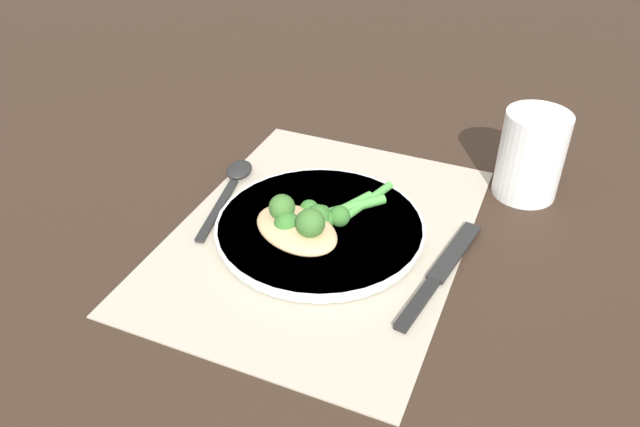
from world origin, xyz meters
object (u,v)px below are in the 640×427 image
object	(u,v)px
plate	(320,227)
broccoli_stalk_rear	(323,212)
chicken_fillet	(296,229)
broccoli_stalk_front	(345,212)
knife	(439,274)
spoon	(234,179)
water_glass	(531,155)
broccoli_stalk_right	(303,224)

from	to	relation	value
plate	broccoli_stalk_rear	distance (m)	0.02
chicken_fillet	broccoli_stalk_front	xyz separation A→B (m)	(-0.05, 0.04, -0.00)
broccoli_stalk_rear	chicken_fillet	bearing A→B (deg)	112.80
plate	knife	xyz separation A→B (m)	(0.02, 0.15, -0.01)
chicken_fillet	spoon	size ratio (longest dim) A/B	0.73
chicken_fillet	water_glass	distance (m)	0.32
broccoli_stalk_right	knife	size ratio (longest dim) A/B	0.63
spoon	knife	bearing A→B (deg)	-25.76
plate	water_glass	bearing A→B (deg)	131.93
broccoli_stalk_right	knife	bearing A→B (deg)	-152.36
broccoli_stalk_right	knife	distance (m)	0.17
broccoli_stalk_right	broccoli_stalk_front	size ratio (longest dim) A/B	1.13
spoon	broccoli_stalk_right	bearing A→B (deg)	-41.91
broccoli_stalk_right	broccoli_stalk_rear	xyz separation A→B (m)	(-0.03, 0.01, -0.00)
broccoli_stalk_front	chicken_fillet	bearing A→B (deg)	71.75
spoon	broccoli_stalk_front	bearing A→B (deg)	-23.51
spoon	water_glass	bearing A→B (deg)	8.73
broccoli_stalk_rear	water_glass	world-z (taller)	water_glass
water_glass	plate	bearing A→B (deg)	-48.07
plate	knife	distance (m)	0.15
broccoli_stalk_right	chicken_fillet	bearing A→B (deg)	96.65
plate	chicken_fillet	size ratio (longest dim) A/B	1.89
plate	chicken_fillet	distance (m)	0.04
plate	broccoli_stalk_front	distance (m)	0.04
plate	broccoli_stalk_right	world-z (taller)	broccoli_stalk_right
broccoli_stalk_right	spoon	xyz separation A→B (m)	(-0.08, -0.14, -0.02)
plate	broccoli_stalk_front	world-z (taller)	broccoli_stalk_front
knife	spoon	size ratio (longest dim) A/B	1.12
plate	knife	bearing A→B (deg)	82.73
broccoli_stalk_rear	broccoli_stalk_front	bearing A→B (deg)	-108.81
knife	spoon	bearing A→B (deg)	174.72
chicken_fillet	spoon	xyz separation A→B (m)	(-0.09, -0.14, -0.02)
knife	broccoli_stalk_rear	bearing A→B (deg)	178.91
broccoli_stalk_rear	knife	world-z (taller)	broccoli_stalk_rear
chicken_fillet	knife	bearing A→B (deg)	94.95
chicken_fillet	broccoli_stalk_right	size ratio (longest dim) A/B	1.03
broccoli_stalk_rear	broccoli_stalk_front	distance (m)	0.03
chicken_fillet	spoon	world-z (taller)	chicken_fillet
chicken_fillet	knife	xyz separation A→B (m)	(-0.01, 0.17, -0.02)
plate	chicken_fillet	bearing A→B (deg)	-24.38
knife	water_glass	size ratio (longest dim) A/B	1.76
knife	water_glass	bearing A→B (deg)	83.00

